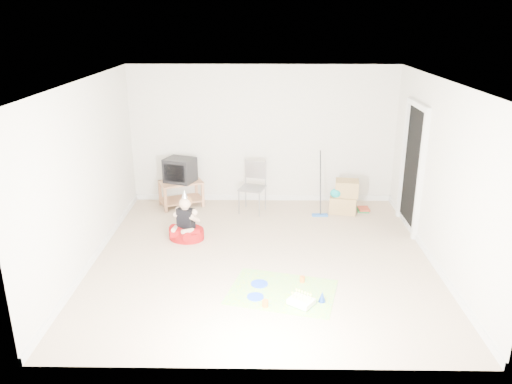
{
  "coord_description": "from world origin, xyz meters",
  "views": [
    {
      "loc": [
        0.0,
        -6.72,
        3.41
      ],
      "look_at": [
        -0.1,
        0.4,
        0.9
      ],
      "focal_mm": 35.0,
      "sensor_mm": 36.0,
      "label": 1
    }
  ],
  "objects_px": {
    "crt_tv": "(180,170)",
    "folding_chair": "(252,188)",
    "tv_stand": "(181,191)",
    "seated_woman": "(186,228)",
    "birthday_cake": "(301,302)",
    "cardboard_boxes": "(344,197)"
  },
  "relations": [
    {
      "from": "tv_stand",
      "to": "crt_tv",
      "type": "xyz_separation_m",
      "value": [
        -0.0,
        0.0,
        0.42
      ]
    },
    {
      "from": "tv_stand",
      "to": "folding_chair",
      "type": "height_order",
      "value": "folding_chair"
    },
    {
      "from": "crt_tv",
      "to": "birthday_cake",
      "type": "bearing_deg",
      "value": -38.59
    },
    {
      "from": "tv_stand",
      "to": "seated_woman",
      "type": "height_order",
      "value": "seated_woman"
    },
    {
      "from": "tv_stand",
      "to": "cardboard_boxes",
      "type": "relative_size",
      "value": 1.49
    },
    {
      "from": "tv_stand",
      "to": "cardboard_boxes",
      "type": "height_order",
      "value": "cardboard_boxes"
    },
    {
      "from": "birthday_cake",
      "to": "crt_tv",
      "type": "bearing_deg",
      "value": 120.5
    },
    {
      "from": "seated_woman",
      "to": "birthday_cake",
      "type": "height_order",
      "value": "seated_woman"
    },
    {
      "from": "tv_stand",
      "to": "cardboard_boxes",
      "type": "bearing_deg",
      "value": -5.41
    },
    {
      "from": "tv_stand",
      "to": "crt_tv",
      "type": "relative_size",
      "value": 1.75
    },
    {
      "from": "tv_stand",
      "to": "seated_woman",
      "type": "bearing_deg",
      "value": -78.25
    },
    {
      "from": "seated_woman",
      "to": "cardboard_boxes",
      "type": "bearing_deg",
      "value": 23.73
    },
    {
      "from": "crt_tv",
      "to": "cardboard_boxes",
      "type": "xyz_separation_m",
      "value": [
        3.04,
        -0.29,
        -0.42
      ]
    },
    {
      "from": "crt_tv",
      "to": "folding_chair",
      "type": "distance_m",
      "value": 1.41
    },
    {
      "from": "cardboard_boxes",
      "to": "folding_chair",
      "type": "bearing_deg",
      "value": -179.58
    },
    {
      "from": "crt_tv",
      "to": "folding_chair",
      "type": "height_order",
      "value": "folding_chair"
    },
    {
      "from": "cardboard_boxes",
      "to": "seated_woman",
      "type": "height_order",
      "value": "seated_woman"
    },
    {
      "from": "tv_stand",
      "to": "birthday_cake",
      "type": "bearing_deg",
      "value": -59.5
    },
    {
      "from": "folding_chair",
      "to": "birthday_cake",
      "type": "height_order",
      "value": "folding_chair"
    },
    {
      "from": "tv_stand",
      "to": "seated_woman",
      "type": "xyz_separation_m",
      "value": [
        0.31,
        -1.49,
        -0.1
      ]
    },
    {
      "from": "birthday_cake",
      "to": "folding_chair",
      "type": "bearing_deg",
      "value": 102.15
    },
    {
      "from": "birthday_cake",
      "to": "seated_woman",
      "type": "bearing_deg",
      "value": 131.27
    }
  ]
}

